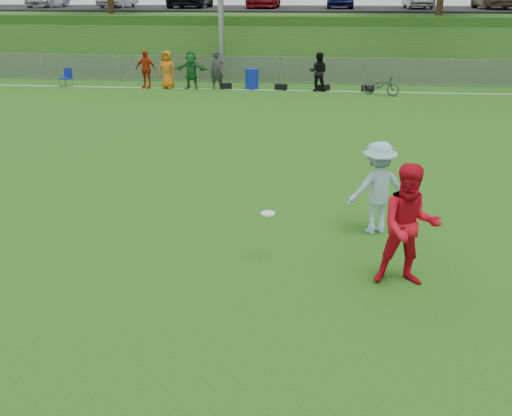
# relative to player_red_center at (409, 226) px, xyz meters

# --- Properties ---
(ground) EXTENTS (120.00, 120.00, 0.00)m
(ground) POSITION_rel_player_red_center_xyz_m (-3.36, -0.10, -0.97)
(ground) COLOR #265E13
(ground) RESTS_ON ground
(sideline_far) EXTENTS (60.00, 0.10, 0.01)m
(sideline_far) POSITION_rel_player_red_center_xyz_m (-3.36, 17.90, -0.96)
(sideline_far) COLOR white
(sideline_far) RESTS_ON ground
(fence) EXTENTS (58.00, 0.06, 1.30)m
(fence) POSITION_rel_player_red_center_xyz_m (-3.36, 19.90, -0.32)
(fence) COLOR gray
(fence) RESTS_ON ground
(berm) EXTENTS (120.00, 18.00, 3.00)m
(berm) POSITION_rel_player_red_center_xyz_m (-3.36, 30.90, 0.53)
(berm) COLOR #1D5116
(berm) RESTS_ON ground
(parking_lot) EXTENTS (120.00, 12.00, 0.10)m
(parking_lot) POSITION_rel_player_red_center_xyz_m (-3.36, 32.90, 2.08)
(parking_lot) COLOR black
(parking_lot) RESTS_ON berm
(spectator_row) EXTENTS (8.90, 0.76, 1.69)m
(spectator_row) POSITION_rel_player_red_center_xyz_m (-6.49, 17.90, -0.12)
(spectator_row) COLOR #B62A0C
(spectator_row) RESTS_ON ground
(gear_bags) EXTENTS (7.01, 0.45, 0.26)m
(gear_bags) POSITION_rel_player_red_center_xyz_m (-2.38, 18.00, -0.84)
(gear_bags) COLOR black
(gear_bags) RESTS_ON ground
(player_red_center) EXTENTS (0.97, 0.77, 1.93)m
(player_red_center) POSITION_rel_player_red_center_xyz_m (0.00, 0.00, 0.00)
(player_red_center) COLOR red
(player_red_center) RESTS_ON ground
(player_blue) EXTENTS (1.29, 1.03, 1.75)m
(player_blue) POSITION_rel_player_red_center_xyz_m (-0.30, 2.00, -0.09)
(player_blue) COLOR #98C2D3
(player_blue) RESTS_ON ground
(frisbee) EXTENTS (0.24, 0.24, 0.02)m
(frisbee) POSITION_rel_player_red_center_xyz_m (-2.20, 0.60, -0.13)
(frisbee) COLOR white
(frisbee) RESTS_ON ground
(recycling_bin) EXTENTS (0.80, 0.80, 0.91)m
(recycling_bin) POSITION_rel_player_red_center_xyz_m (-4.54, 18.14, -0.51)
(recycling_bin) COLOR #0F23A8
(recycling_bin) RESTS_ON ground
(camp_chair) EXTENTS (0.58, 0.59, 0.83)m
(camp_chair) POSITION_rel_player_red_center_xyz_m (-13.35, 17.92, -0.72)
(camp_chair) COLOR #0E1C98
(camp_chair) RESTS_ON ground
(bicycle) EXTENTS (1.68, 1.10, 0.83)m
(bicycle) POSITION_rel_player_red_center_xyz_m (1.20, 17.10, -0.55)
(bicycle) COLOR #323235
(bicycle) RESTS_ON ground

